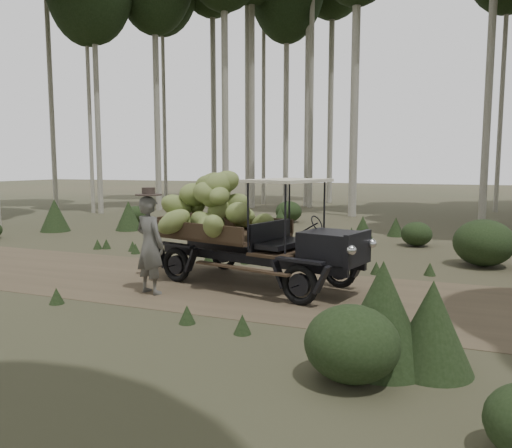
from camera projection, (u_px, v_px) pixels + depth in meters
name	position (u px, v px, depth m)	size (l,w,h in m)	color
ground	(202.00, 284.00, 10.54)	(120.00, 120.00, 0.00)	#473D2B
dirt_track	(202.00, 284.00, 10.54)	(70.00, 4.00, 0.01)	brown
banana_truck	(230.00, 216.00, 10.64)	(5.08, 2.78, 2.47)	black
farmer	(150.00, 244.00, 9.66)	(0.80, 0.64, 2.08)	#51504A
undergrowth	(287.00, 263.00, 10.07)	(22.65, 23.46, 1.34)	#233319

